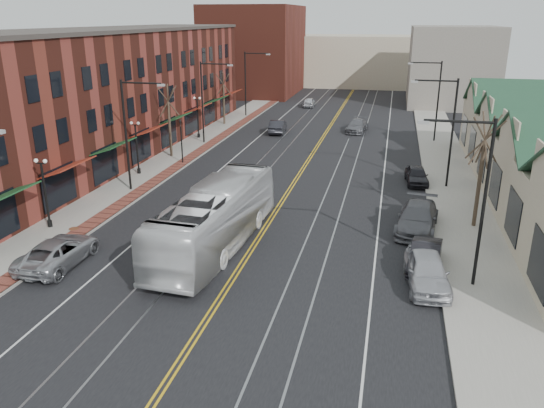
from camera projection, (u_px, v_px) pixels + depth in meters
The scene contains 31 objects.
ground at pixel (204, 324), 22.42m from camera, with size 160.00×160.00×0.00m, color black.
sidewalk_left at pixel (148, 175), 43.29m from camera, with size 4.00×120.00×0.15m, color gray.
sidewalk_right at pixel (455, 196), 38.25m from camera, with size 4.00×120.00×0.15m, color gray.
building_left at pixel (107, 94), 49.38m from camera, with size 10.00×50.00×11.00m, color maroon.
backdrop_left at pixel (255, 50), 87.76m from camera, with size 14.00×18.00×14.00m, color maroon.
backdrop_mid at pixel (358, 61), 99.02m from camera, with size 22.00×14.00×9.00m, color #BAA88F.
backdrop_right at pixel (452, 66), 77.16m from camera, with size 12.00×16.00×11.00m, color slate.
streetlight_l_1 at pixel (131, 124), 37.76m from camera, with size 3.33×0.25×8.00m.
streetlight_l_2 at pixel (206, 94), 52.46m from camera, with size 3.33×0.25×8.00m.
streetlight_l_3 at pixel (249, 77), 67.17m from camera, with size 3.33×0.25×8.00m.
streetlight_r_0 at pixel (476, 187), 23.94m from camera, with size 3.33×0.25×8.00m.
streetlight_r_1 at pixel (447, 122), 38.64m from camera, with size 3.33×0.25×8.00m.
streetlight_r_2 at pixel (434, 93), 53.34m from camera, with size 3.33×0.25×8.00m.
lamppost_l_1 at pixel (46, 195), 31.72m from camera, with size 0.84×0.28×4.27m.
lamppost_l_2 at pixel (137, 149), 42.75m from camera, with size 0.84×0.28×4.27m.
lamppost_l_3 at pixel (198, 118), 55.61m from camera, with size 0.84×0.28×4.27m.
tree_left_near at pixel (169, 120), 47.76m from camera, with size 1.78×1.37×6.48m.
tree_left_far at pixel (224, 97), 62.54m from camera, with size 1.66×1.28×6.02m.
tree_right_mid at pixel (481, 169), 31.41m from camera, with size 1.90×1.46×6.93m.
manhole_mid at pixel (19, 264), 27.48m from camera, with size 0.60×0.60×0.02m, color #592D19.
manhole_far at pixel (74, 229), 32.07m from camera, with size 0.60×0.60×0.02m, color #592D19.
traffic_signal at pixel (181, 138), 45.91m from camera, with size 0.18×0.15×3.80m.
transit_bus at pixel (216, 218), 29.30m from camera, with size 2.98×12.72×3.54m, color silver.
parked_suv at pixel (58, 252), 27.55m from camera, with size 2.41×5.23×1.45m, color #A1A2A8.
parked_car_a at pixel (427, 271), 25.33m from camera, with size 1.89×4.70×1.60m, color #B6B7BE.
parked_car_b at pixel (425, 257), 27.11m from camera, with size 1.45×4.16×1.37m, color black.
parked_car_c at pixel (417, 218), 31.98m from camera, with size 2.25×5.54×1.61m, color #57585E.
parked_car_d at pixel (417, 175), 41.03m from camera, with size 1.59×3.95×1.34m, color black.
distant_car_left at pixel (278, 126), 58.95m from camera, with size 1.56×4.47×1.47m, color black.
distant_car_right at pixel (357, 126), 59.56m from camera, with size 1.96×4.83×1.40m, color slate.
distant_car_far at pixel (309, 102), 76.14m from camera, with size 1.57×3.90×1.33m, color silver.
Camera 1 is at (7.14, -18.30, 12.28)m, focal length 35.00 mm.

